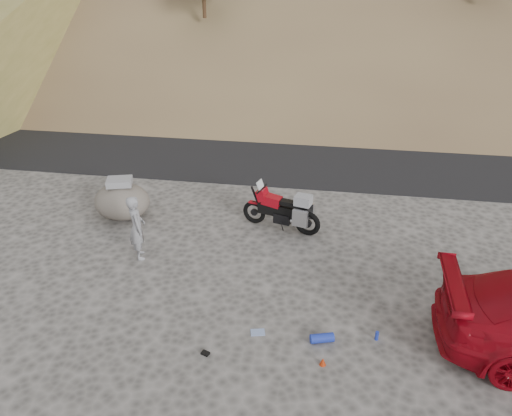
{
  "coord_description": "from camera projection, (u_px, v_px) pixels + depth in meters",
  "views": [
    {
      "loc": [
        2.05,
        -9.17,
        6.83
      ],
      "look_at": [
        0.25,
        2.03,
        1.0
      ],
      "focal_mm": 35.0,
      "sensor_mm": 36.0,
      "label": 1
    }
  ],
  "objects": [
    {
      "name": "motorcycle",
      "position": [
        284.0,
        211.0,
        13.54
      ],
      "size": [
        2.23,
        1.0,
        1.35
      ],
      "rotation": [
        0.0,
        0.0,
        -0.27
      ],
      "color": "black",
      "rests_on": "ground"
    },
    {
      "name": "ground",
      "position": [
        231.0,
        286.0,
        11.46
      ],
      "size": [
        140.0,
        140.0,
        0.0
      ],
      "primitive_type": "plane",
      "color": "#464441",
      "rests_on": "ground"
    },
    {
      "name": "gear_blue_cloth",
      "position": [
        258.0,
        332.0,
        10.05
      ],
      "size": [
        0.33,
        0.27,
        0.01
      ],
      "primitive_type": "cube",
      "rotation": [
        0.0,
        0.0,
        0.23
      ],
      "color": "#7C92C0",
      "rests_on": "ground"
    },
    {
      "name": "boulder",
      "position": [
        122.0,
        201.0,
        14.18
      ],
      "size": [
        1.68,
        1.46,
        1.21
      ],
      "rotation": [
        0.0,
        0.0,
        0.08
      ],
      "color": "#5C574F",
      "rests_on": "ground"
    },
    {
      "name": "gear_bottle",
      "position": [
        377.0,
        336.0,
        9.83
      ],
      "size": [
        0.08,
        0.08,
        0.19
      ],
      "primitive_type": "cylinder",
      "rotation": [
        0.0,
        0.0,
        -0.12
      ],
      "color": "#1B2EA3",
      "rests_on": "ground"
    },
    {
      "name": "gear_funnel",
      "position": [
        323.0,
        361.0,
        9.23
      ],
      "size": [
        0.14,
        0.14,
        0.16
      ],
      "primitive_type": "cone",
      "rotation": [
        0.0,
        0.0,
        -0.14
      ],
      "color": "#AC2C0B",
      "rests_on": "ground"
    },
    {
      "name": "man",
      "position": [
        140.0,
        256.0,
        12.57
      ],
      "size": [
        0.65,
        0.73,
        1.67
      ],
      "primitive_type": "imported",
      "rotation": [
        0.0,
        0.0,
        2.07
      ],
      "color": "gray",
      "rests_on": "ground"
    },
    {
      "name": "road",
      "position": [
        278.0,
        150.0,
        19.36
      ],
      "size": [
        120.0,
        7.0,
        0.05
      ],
      "primitive_type": "cube",
      "color": "black",
      "rests_on": "ground"
    },
    {
      "name": "gear_blue_mat",
      "position": [
        322.0,
        338.0,
        9.77
      ],
      "size": [
        0.5,
        0.31,
        0.19
      ],
      "primitive_type": "cylinder",
      "rotation": [
        0.0,
        1.57,
        0.3
      ],
      "color": "#1B2EA3",
      "rests_on": "ground"
    },
    {
      "name": "gear_glove_a",
      "position": [
        205.0,
        353.0,
        9.5
      ],
      "size": [
        0.18,
        0.16,
        0.04
      ],
      "primitive_type": "cube",
      "rotation": [
        0.0,
        0.0,
        -0.37
      ],
      "color": "black",
      "rests_on": "ground"
    }
  ]
}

